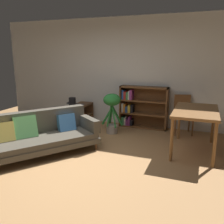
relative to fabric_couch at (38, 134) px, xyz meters
name	(u,v)px	position (x,y,z in m)	size (l,w,h in m)	color
ground_plane	(68,164)	(0.73, -0.20, -0.37)	(8.16, 8.16, 0.00)	#A87A4C
back_wall_panel	(120,72)	(0.73, 2.50, 0.98)	(6.80, 0.10, 2.70)	silver
fabric_couch	(38,134)	(0.00, 0.00, 0.00)	(1.89, 2.15, 0.77)	#56351E
media_console	(77,116)	(-0.14, 1.73, -0.09)	(0.36, 1.15, 0.55)	#56351E
open_laptop	(76,104)	(-0.18, 1.78, 0.20)	(0.45, 0.37, 0.08)	#333338
desk_speaker	(72,103)	(-0.14, 1.51, 0.30)	(0.16, 0.16, 0.24)	black
potted_floor_plant	(112,107)	(0.85, 1.60, 0.25)	(0.51, 0.45, 0.93)	#9E9389
dining_table	(196,114)	(2.68, 1.13, 0.35)	(0.77, 1.32, 0.81)	brown
dining_chair_near	(183,112)	(2.37, 2.20, 0.14)	(0.51, 0.49, 0.89)	brown
bookshelf	(140,107)	(1.33, 2.32, 0.15)	(1.18, 0.29, 1.03)	brown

